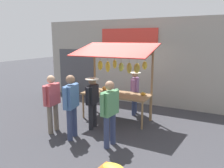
{
  "coord_description": "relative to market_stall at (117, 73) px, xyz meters",
  "views": [
    {
      "loc": [
        -3.04,
        6.18,
        2.62
      ],
      "look_at": [
        0.0,
        0.3,
        1.25
      ],
      "focal_mm": 35.03,
      "sensor_mm": 36.0,
      "label": 1
    }
  ],
  "objects": [
    {
      "name": "market_stall",
      "position": [
        0.0,
        0.0,
        0.0
      ],
      "size": [
        2.5,
        1.46,
        2.5
      ],
      "color": "olive",
      "rests_on": "ground"
    },
    {
      "name": "ground_plane",
      "position": [
        0.0,
        0.06,
        -1.56
      ],
      "size": [
        40.0,
        40.0,
        0.0
      ],
      "primitive_type": "plane",
      "color": "#38383D"
    },
    {
      "name": "vendor_with_sunhat",
      "position": [
        -0.34,
        -0.69,
        -0.68
      ],
      "size": [
        0.39,
        0.65,
        1.52
      ],
      "rotation": [
        0.0,
        0.0,
        1.77
      ],
      "color": "navy",
      "rests_on": "ground"
    },
    {
      "name": "shopper_in_striped_shirt",
      "position": [
        0.3,
        1.03,
        -0.67
      ],
      "size": [
        0.4,
        0.66,
        1.53
      ],
      "rotation": [
        0.0,
        0.0,
        -1.44
      ],
      "color": "#232328",
      "rests_on": "ground"
    },
    {
      "name": "shopper_with_shopping_bag",
      "position": [
        -0.67,
        1.79,
        -0.6
      ],
      "size": [
        0.28,
        0.7,
        1.65
      ],
      "rotation": [
        0.0,
        0.0,
        -1.69
      ],
      "color": "navy",
      "rests_on": "ground"
    },
    {
      "name": "shopper_in_grey_tee",
      "position": [
        1.16,
        1.78,
        -0.61
      ],
      "size": [
        0.26,
        0.7,
        1.64
      ],
      "rotation": [
        0.0,
        0.0,
        -1.48
      ],
      "color": "#726656",
      "rests_on": "ground"
    },
    {
      "name": "shopper_with_ponytail",
      "position": [
        0.43,
        1.86,
        -0.56
      ],
      "size": [
        0.31,
        0.71,
        1.72
      ],
      "rotation": [
        0.0,
        0.0,
        -1.38
      ],
      "color": "navy",
      "rests_on": "ground"
    },
    {
      "name": "street_backdrop",
      "position": [
        0.07,
        -2.14,
        0.14
      ],
      "size": [
        9.0,
        0.3,
        3.4
      ],
      "color": "#9E998E",
      "rests_on": "ground"
    }
  ]
}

